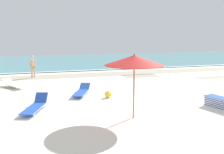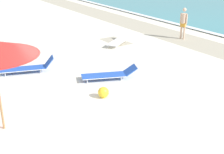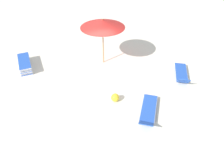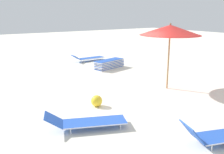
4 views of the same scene
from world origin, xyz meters
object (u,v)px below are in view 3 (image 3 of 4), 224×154
object	(u,v)px
beach_ball	(115,98)
sun_lounger_near_water_left	(182,74)
lounger_stack	(25,64)
beach_umbrella	(103,24)
sun_lounger_near_water_right	(148,111)

from	to	relation	value
beach_ball	sun_lounger_near_water_left	bearing A→B (deg)	-160.93
lounger_stack	beach_ball	size ratio (longest dim) A/B	5.25
beach_umbrella	beach_ball	world-z (taller)	beach_umbrella
sun_lounger_near_water_left	sun_lounger_near_water_right	world-z (taller)	sun_lounger_near_water_left
sun_lounger_near_water_right	beach_ball	world-z (taller)	sun_lounger_near_water_right
beach_umbrella	lounger_stack	xyz separation A→B (m)	(4.43, -0.07, -2.12)
sun_lounger_near_water_right	beach_ball	size ratio (longest dim) A/B	5.84
beach_umbrella	sun_lounger_near_water_right	size ratio (longest dim) A/B	1.19
beach_umbrella	lounger_stack	bearing A→B (deg)	-0.93
beach_umbrella	sun_lounger_near_water_left	size ratio (longest dim) A/B	1.18
beach_umbrella	sun_lounger_near_water_right	bearing A→B (deg)	107.16
sun_lounger_near_water_left	beach_ball	bearing A→B (deg)	38.08
lounger_stack	beach_ball	distance (m)	5.75
sun_lounger_near_water_left	beach_ball	world-z (taller)	sun_lounger_near_water_left
sun_lounger_near_water_right	beach_ball	distance (m)	1.65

